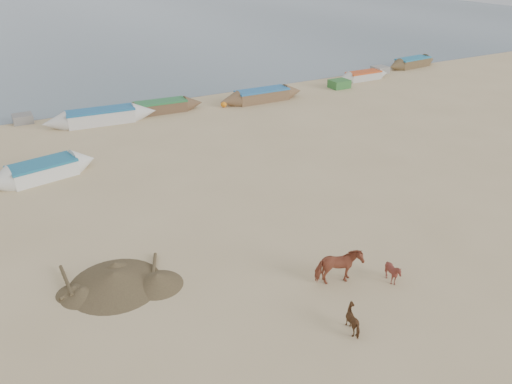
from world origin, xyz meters
The scene contains 9 objects.
ground centered at (0.00, 0.00, 0.00)m, with size 140.00×140.00×0.00m, color tan.
sea centered at (0.00, 82.00, 0.01)m, with size 160.00×160.00×0.00m, color slate.
cow_adult centered at (0.03, -1.69, 0.65)m, with size 0.71×1.55×1.31m, color brown.
calf_front centered at (1.67, -2.59, 0.42)m, with size 0.67×0.76×0.83m, color maroon.
calf_right centered at (-0.94, -3.81, 0.39)m, with size 0.77×0.66×0.77m, color brown.
near_canoe centered at (-7.46, 12.19, 0.42)m, with size 5.29×1.44×0.84m, color silver, non-canonical shape.
debris_pile centered at (-6.66, 1.87, 0.26)m, with size 3.18×3.18×0.52m, color brown.
waterline_canoes centered at (-0.44, 19.88, 0.43)m, with size 60.84×4.63×0.94m.
beach_clutter centered at (4.76, 19.79, 0.30)m, with size 46.19×4.89×0.64m.
Camera 1 is at (-9.14, -12.49, 10.43)m, focal length 35.00 mm.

